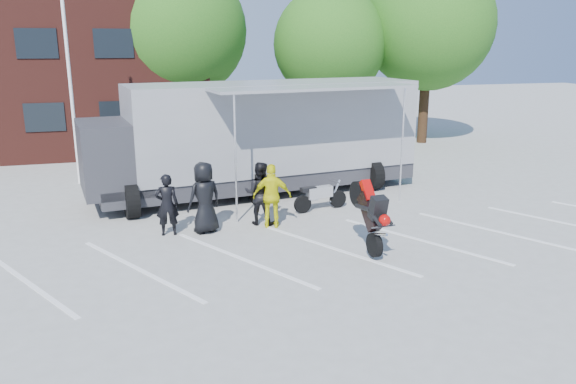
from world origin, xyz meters
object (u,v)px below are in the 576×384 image
tree_mid (330,44)px  tree_right (429,25)px  spectator_leather_c (260,193)px  spectator_leather_a (204,198)px  spectator_leather_b (167,205)px  parked_motorcycle (320,210)px  tree_left (181,31)px  spectator_hivis (272,196)px  flagpole (74,42)px  transporter_truck (261,193)px  stunt_bike_rider (361,250)px

tree_mid → tree_right: tree_right is taller
spectator_leather_c → spectator_leather_a: bearing=35.0°
tree_mid → spectator_leather_b: tree_mid is taller
parked_motorcycle → spectator_leather_b: size_ratio=1.10×
tree_mid → spectator_leather_b: (-8.76, -11.74, -4.10)m
tree_mid → spectator_leather_c: bearing=-118.2°
tree_right → tree_left: bearing=172.9°
tree_mid → spectator_hivis: size_ratio=4.24×
tree_mid → flagpole: bearing=-156.0°
flagpole → spectator_hivis: bearing=-52.1°
transporter_truck → parked_motorcycle: size_ratio=6.35×
transporter_truck → spectator_leather_c: size_ratio=6.54×
flagpole → spectator_hivis: flagpole is taller
parked_motorcycle → spectator_hivis: size_ratio=1.03×
parked_motorcycle → spectator_leather_b: 4.90m
transporter_truck → stunt_bike_rider: size_ratio=6.02×
parked_motorcycle → spectator_leather_c: 2.43m
stunt_bike_rider → spectator_leather_a: 4.42m
flagpole → spectator_leather_c: bearing=-51.9°
tree_right → parked_motorcycle: bearing=-131.7°
tree_right → transporter_truck: (-10.37, -7.68, -5.88)m
stunt_bike_rider → spectator_hivis: size_ratio=1.09×
flagpole → stunt_bike_rider: size_ratio=4.07×
tree_left → spectator_leather_a: tree_left is taller
spectator_leather_c → spectator_hivis: size_ratio=1.00×
tree_left → tree_right: size_ratio=0.95×
spectator_leather_b → flagpole: bearing=-66.7°
flagpole → transporter_truck: size_ratio=0.68×
stunt_bike_rider → tree_left: bearing=95.5°
flagpole → spectator_leather_a: 8.65m
flagpole → spectator_leather_b: (2.48, -6.74, -4.21)m
tree_left → spectator_leather_a: (-0.77, -12.79, -4.58)m
tree_left → spectator_hivis: 13.73m
tree_right → stunt_bike_rider: size_ratio=4.64×
flagpole → tree_mid: 12.31m
spectator_leather_b → spectator_leather_c: spectator_leather_c is taller
flagpole → tree_right: (16.24, 4.50, 0.82)m
stunt_bike_rider → spectator_leather_a: bearing=140.5°
spectator_hivis → tree_right: bearing=-119.4°
tree_left → spectator_leather_b: tree_left is taller
spectator_leather_b → spectator_hivis: spectator_hivis is taller
flagpole → spectator_leather_c: 9.22m
tree_left → parked_motorcycle: (2.94, -11.67, -5.57)m
tree_right → spectator_leather_b: (-13.76, -11.24, -5.03)m
spectator_leather_b → parked_motorcycle: bearing=-164.2°
spectator_leather_b → spectator_hivis: 2.87m
tree_mid → transporter_truck: size_ratio=0.65×
spectator_leather_c → parked_motorcycle: bearing=-134.7°
transporter_truck → spectator_leather_a: size_ratio=6.02×
tree_right → stunt_bike_rider: 17.56m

